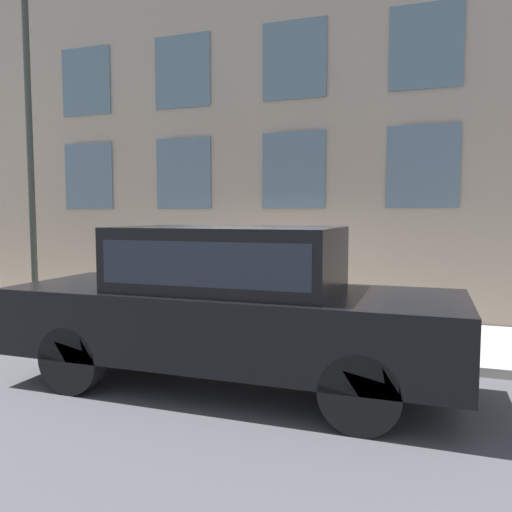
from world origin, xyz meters
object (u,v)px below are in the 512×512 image
at_px(person, 284,296).
at_px(parked_car_black_near, 230,300).
at_px(fire_hydrant, 228,315).
at_px(street_lamp, 28,106).

bearing_deg(person, parked_car_black_near, -44.27).
bearing_deg(fire_hydrant, street_lamp, 81.86).
relative_size(fire_hydrant, parked_car_black_near, 0.13).
height_order(fire_hydrant, person, person).
xyz_separation_m(fire_hydrant, parked_car_black_near, (-1.73, -0.73, 0.56)).
distance_m(fire_hydrant, street_lamp, 5.69).
xyz_separation_m(person, parked_car_black_near, (-2.16, 0.05, 0.28)).
xyz_separation_m(parked_car_black_near, street_lamp, (2.35, 5.08, 3.07)).
height_order(parked_car_black_near, street_lamp, street_lamp).
bearing_deg(person, fire_hydrant, -103.90).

